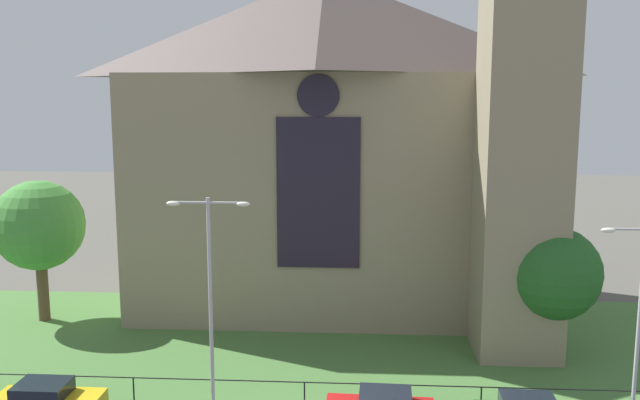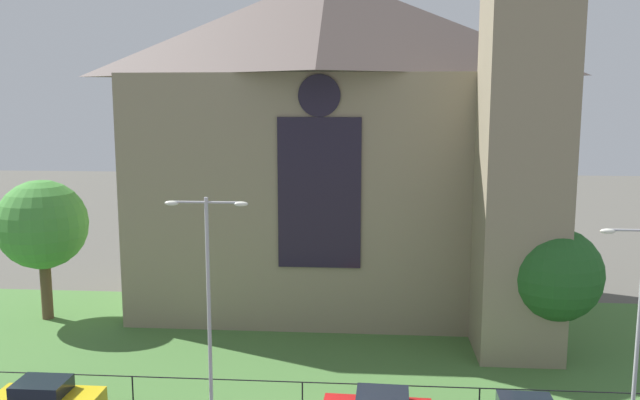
# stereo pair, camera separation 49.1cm
# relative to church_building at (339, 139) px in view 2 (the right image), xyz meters

# --- Properties ---
(ground) EXTENTS (160.00, 160.00, 0.00)m
(ground) POSITION_rel_church_building_xyz_m (-0.28, -6.68, -10.27)
(ground) COLOR #56544C
(grass_verge) EXTENTS (120.00, 20.00, 0.01)m
(grass_verge) POSITION_rel_church_building_xyz_m (-0.28, -8.68, -10.27)
(grass_verge) COLOR #477538
(grass_verge) RESTS_ON ground
(church_building) EXTENTS (23.20, 16.20, 26.00)m
(church_building) POSITION_rel_church_building_xyz_m (0.00, 0.00, 0.00)
(church_building) COLOR gray
(church_building) RESTS_ON ground
(iron_railing) EXTENTS (28.80, 0.07, 1.13)m
(iron_railing) POSITION_rel_church_building_xyz_m (-0.77, -14.18, -9.31)
(iron_railing) COLOR black
(iron_railing) RESTS_ON ground
(tree_left_far) EXTENTS (5.10, 5.10, 8.12)m
(tree_left_far) POSITION_rel_church_building_xyz_m (-16.73, -4.20, -4.75)
(tree_left_far) COLOR brown
(tree_left_far) RESTS_ON ground
(tree_right_near) EXTENTS (4.55, 4.55, 6.60)m
(tree_right_near) POSITION_rel_church_building_xyz_m (10.75, -8.28, -5.97)
(tree_right_near) COLOR #423021
(tree_right_near) RESTS_ON ground
(streetlamp_near) EXTENTS (3.37, 0.26, 8.76)m
(streetlamp_near) POSITION_rel_church_building_xyz_m (-4.57, -14.28, -4.75)
(streetlamp_near) COLOR #B2B2B7
(streetlamp_near) RESTS_ON ground
(parked_car_yellow) EXTENTS (4.20, 2.03, 1.51)m
(parked_car_yellow) POSITION_rel_church_building_xyz_m (-10.91, -15.78, -9.53)
(parked_car_yellow) COLOR gold
(parked_car_yellow) RESTS_ON ground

